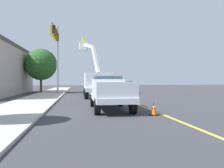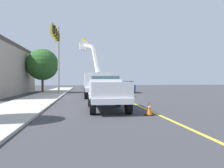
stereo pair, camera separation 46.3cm
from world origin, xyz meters
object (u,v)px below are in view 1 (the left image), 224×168
(service_pickup_truck, at_px, (110,91))
(passing_minivan, at_px, (124,86))
(traffic_signal_mast, at_px, (56,44))
(utility_bucket_truck, at_px, (96,82))
(traffic_cone_mid_front, at_px, (109,91))
(traffic_cone_leading, at_px, (154,108))

(service_pickup_truck, relative_size, passing_minivan, 1.17)
(service_pickup_truck, relative_size, traffic_signal_mast, 0.66)
(utility_bucket_truck, distance_m, traffic_signal_mast, 6.94)
(utility_bucket_truck, relative_size, traffic_cone_mid_front, 9.70)
(service_pickup_truck, bearing_deg, passing_minivan, -17.68)
(service_pickup_truck, xyz_separation_m, traffic_cone_mid_front, (15.16, -3.04, -0.70))
(passing_minivan, distance_m, traffic_signal_mast, 11.70)
(passing_minivan, bearing_deg, traffic_signal_mast, 115.18)
(traffic_signal_mast, bearing_deg, traffic_cone_mid_front, -83.38)
(utility_bucket_truck, height_order, service_pickup_truck, utility_bucket_truck)
(traffic_cone_mid_front, bearing_deg, utility_bucket_truck, 149.88)
(service_pickup_truck, relative_size, traffic_cone_mid_front, 6.65)
(traffic_signal_mast, bearing_deg, traffic_cone_leading, -162.84)
(passing_minivan, bearing_deg, traffic_cone_leading, 168.63)
(service_pickup_truck, bearing_deg, traffic_cone_leading, -146.32)
(traffic_cone_leading, distance_m, traffic_signal_mast, 18.63)
(traffic_cone_mid_front, bearing_deg, traffic_signal_mast, 96.62)
(service_pickup_truck, height_order, traffic_cone_leading, service_pickup_truck)
(traffic_cone_mid_front, relative_size, traffic_signal_mast, 0.10)
(traffic_cone_leading, xyz_separation_m, traffic_cone_mid_front, (17.72, -1.33, 0.07))
(service_pickup_truck, height_order, passing_minivan, service_pickup_truck)
(traffic_cone_mid_front, height_order, traffic_signal_mast, traffic_signal_mast)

